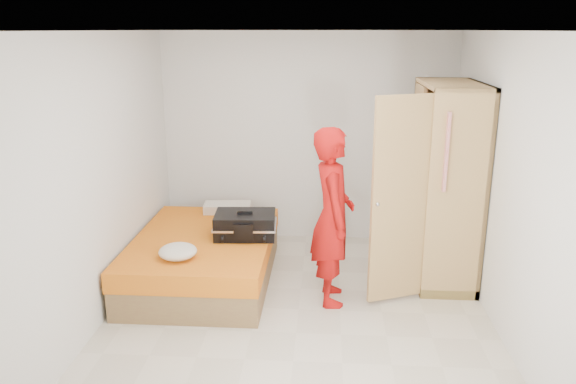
# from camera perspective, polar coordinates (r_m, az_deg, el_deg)

# --- Properties ---
(room) EXTENTS (4.00, 4.02, 2.60)m
(room) POSITION_cam_1_polar(r_m,az_deg,el_deg) (5.08, 1.17, 1.25)
(room) COLOR beige
(room) RESTS_ON ground
(bed) EXTENTS (1.42, 2.02, 0.50)m
(bed) POSITION_cam_1_polar(r_m,az_deg,el_deg) (6.12, -8.53, -6.64)
(bed) COLOR olive
(bed) RESTS_ON ground
(wardrobe) EXTENTS (1.13, 1.41, 2.10)m
(wardrobe) POSITION_cam_1_polar(r_m,az_deg,el_deg) (6.09, 15.35, 0.27)
(wardrobe) COLOR tan
(wardrobe) RESTS_ON ground
(person) EXTENTS (0.47, 0.67, 1.75)m
(person) POSITION_cam_1_polar(r_m,az_deg,el_deg) (5.43, 4.55, -2.51)
(person) COLOR #B50B10
(person) RESTS_ON ground
(suitcase) EXTENTS (0.68, 0.52, 0.28)m
(suitcase) POSITION_cam_1_polar(r_m,az_deg,el_deg) (5.95, -4.38, -3.35)
(suitcase) COLOR black
(suitcase) RESTS_ON bed
(round_cushion) EXTENTS (0.37, 0.37, 0.14)m
(round_cushion) POSITION_cam_1_polar(r_m,az_deg,el_deg) (5.49, -11.13, -5.96)
(round_cushion) COLOR silver
(round_cushion) RESTS_ON bed
(pillow) EXTENTS (0.58, 0.34, 0.10)m
(pillow) POSITION_cam_1_polar(r_m,az_deg,el_deg) (6.78, -6.16, -1.57)
(pillow) COLOR silver
(pillow) RESTS_ON bed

